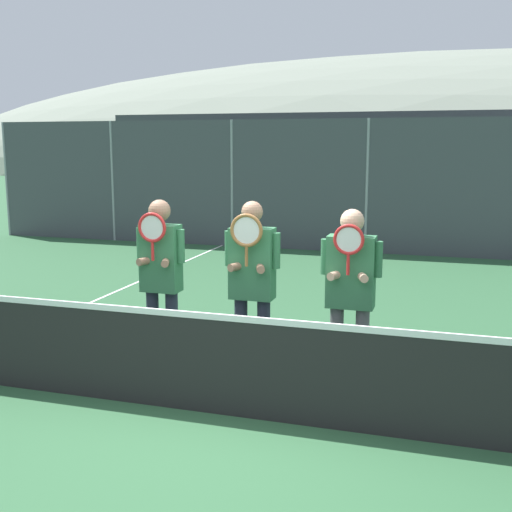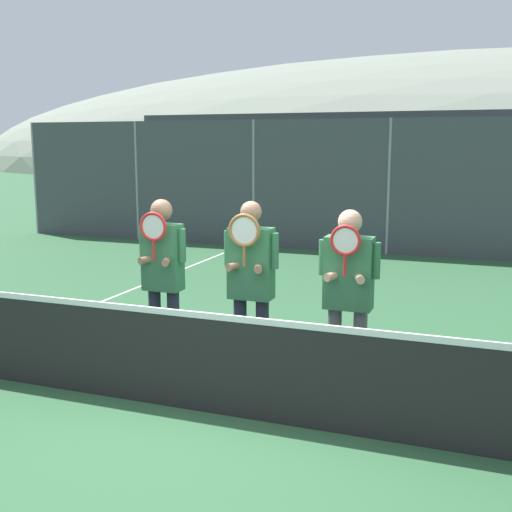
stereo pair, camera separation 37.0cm
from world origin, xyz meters
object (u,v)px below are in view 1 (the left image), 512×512
Objects in this scene: player_center_left at (252,278)px; car_left_of_center at (363,201)px; player_center_right at (350,286)px; car_far_left at (187,199)px; player_leftmost at (161,271)px.

player_center_left is 0.44× the size of car_left_of_center.
car_far_left is (-6.18, 10.45, -0.21)m from player_center_right.
player_center_right is 10.84m from car_left_of_center.
car_left_of_center is (0.59, 10.73, -0.17)m from player_leftmost.
player_center_right is at bearing -82.65° from car_left_of_center.
player_center_left reaches higher than player_leftmost.
player_center_right is at bearing -0.58° from player_leftmost.
player_center_right is at bearing 2.43° from player_center_left.
player_center_right is (0.96, 0.04, -0.02)m from player_center_left.
player_center_left is 10.80m from car_left_of_center.
car_left_of_center is (-0.42, 10.79, -0.18)m from player_center_left.
car_left_of_center is at bearing 92.25° from player_center_left.
player_center_left is at bearing -3.45° from player_leftmost.
player_center_left is at bearing -63.54° from car_far_left.
player_leftmost is at bearing 179.42° from player_center_right.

